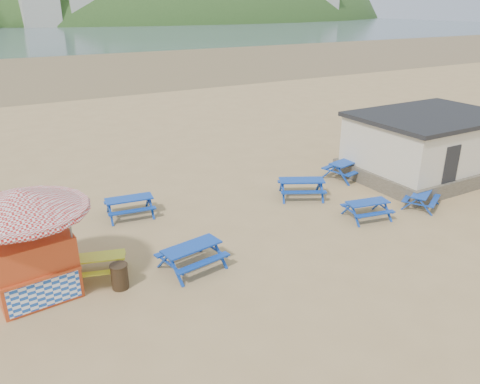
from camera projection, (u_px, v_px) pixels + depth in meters
ground at (259, 228)px, 18.19m from camera, size 400.00×400.00×0.00m
wet_sand at (40, 68)px, 62.37m from camera, size 400.00×400.00×0.00m
picnic_table_blue_a at (130, 207)px, 19.13m from camera, size 2.06×1.75×0.79m
picnic_table_blue_b at (301, 188)px, 20.99m from camera, size 2.51×2.35×0.83m
picnic_table_blue_c at (347, 169)px, 23.35m from camera, size 2.37×2.07×0.86m
picnic_table_blue_d at (192, 257)px, 15.33m from camera, size 2.19×1.87×0.82m
picnic_table_blue_e at (367, 210)px, 18.95m from camera, size 1.96×1.69×0.72m
picnic_table_blue_f at (421, 200)px, 20.00m from camera, size 2.02×1.90×0.67m
picnic_table_yellow at (99, 266)px, 14.92m from camera, size 2.01×1.79×0.71m
ice_cream_kiosk at (26, 229)px, 13.43m from camera, size 4.10×4.10×3.36m
litter_bin at (120, 276)px, 14.25m from camera, size 0.55×0.55×0.81m
amenity_block at (428, 145)px, 23.26m from camera, size 7.40×5.40×3.15m
headland_town at (173, 39)px, 247.98m from camera, size 264.00×144.00×108.00m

